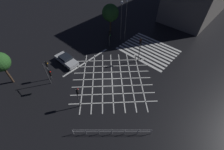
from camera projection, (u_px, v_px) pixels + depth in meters
ground_plane at (112, 79)px, 23.27m from camera, size 200.00×200.00×0.00m
road_markings at (135, 59)px, 26.66m from camera, size 14.85×21.51×0.01m
traffic_light_se_main at (110, 36)px, 27.65m from camera, size 0.39×0.36×3.25m
traffic_light_ne_cross at (47, 66)px, 21.52m from camera, size 0.36×0.39×3.51m
traffic_light_ne_main at (49, 73)px, 20.13m from camera, size 1.89×0.36×3.91m
traffic_light_median_south at (140, 46)px, 23.82m from camera, size 0.36×0.39×4.57m
traffic_light_median_north at (78, 94)px, 18.04m from camera, size 0.36×0.39×3.56m
street_lamp_east at (126, 16)px, 26.89m from camera, size 0.41×0.41×8.06m
street_lamp_west at (121, 13)px, 26.64m from camera, size 0.55×0.55×7.73m
street_tree_near at (110, 13)px, 30.47m from camera, size 3.45×3.45×5.77m
street_tree_far at (0, 62)px, 19.97m from camera, size 2.66×2.66×5.33m
waiting_car at (66, 60)px, 25.44m from camera, size 4.53×1.81×1.36m
pedestrian_railing at (112, 131)px, 16.77m from camera, size 6.57×6.04×1.05m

